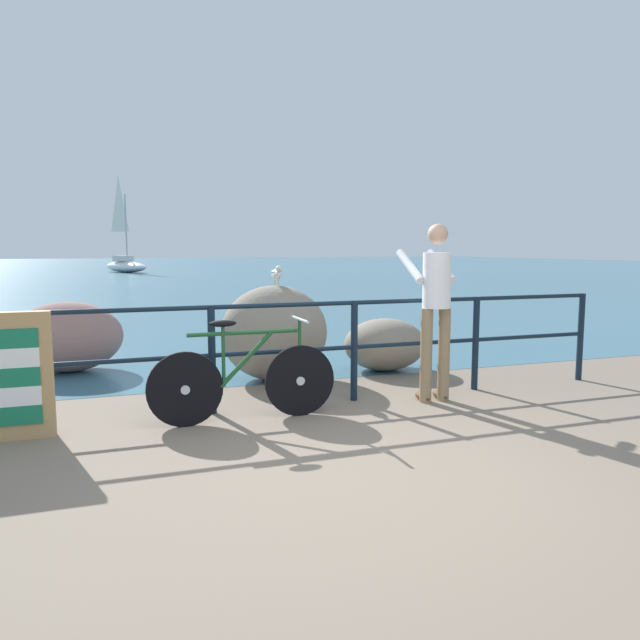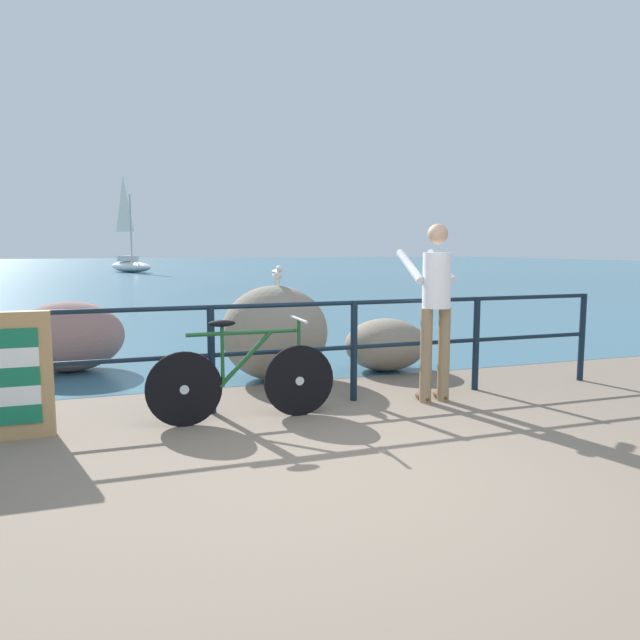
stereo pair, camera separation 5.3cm
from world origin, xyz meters
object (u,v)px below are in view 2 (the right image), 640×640
Objects in this scene: bicycle at (244,378)px; person_at_railing at (435,304)px; breakwater_boulder_main at (275,333)px; breakwater_boulder_left at (69,337)px; sailboat at (130,261)px; seagull at (277,273)px; breakwater_boulder_right at (386,345)px.

person_at_railing is at bearing 2.03° from bicycle.
bicycle is at bearing 93.47° from person_at_railing.
breakwater_boulder_main reaches higher than breakwater_boulder_left.
person_at_railing is 0.29× the size of sailboat.
seagull reaches higher than breakwater_boulder_left.
person_at_railing is 4.58m from breakwater_boulder_left.
person_at_railing reaches higher than bicycle.
bicycle is 1.35× the size of breakwater_boulder_main.
breakwater_boulder_main is (-1.26, 1.49, -0.44)m from person_at_railing.
bicycle is 5.02× the size of seagull.
bicycle is at bearing -60.40° from breakwater_boulder_left.
seagull is at bearing 64.91° from bicycle.
bicycle is 1.94m from seagull.
seagull is at bearing -26.45° from sailboat.
seagull reaches higher than breakwater_boulder_right.
person_at_railing is 1.34× the size of breakwater_boulder_left.
breakwater_boulder_main is at bearing -26.51° from sailboat.
seagull is (2.36, -1.29, 0.81)m from breakwater_boulder_left.
breakwater_boulder_main is 3.72× the size of seagull.
breakwater_boulder_left is at bearing 161.89° from breakwater_boulder_right.
breakwater_boulder_left is (-3.59, 2.79, -0.55)m from person_at_railing.
breakwater_boulder_left is (-1.63, 2.86, 0.05)m from bicycle.
breakwater_boulder_main is at bearing -29.14° from breakwater_boulder_left.
bicycle is 2.70m from breakwater_boulder_right.
breakwater_boulder_main reaches higher than bicycle.
breakwater_boulder_right is (1.46, 0.06, -0.23)m from breakwater_boulder_main.
breakwater_boulder_main is at bearing 41.54° from person_at_railing.
breakwater_boulder_left is 32.29m from sailboat.
seagull is 33.56m from sailboat.
breakwater_boulder_left is at bearing 53.49° from person_at_railing.
person_at_railing is at bearing -37.89° from breakwater_boulder_left.
bicycle is 2.05m from person_at_railing.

